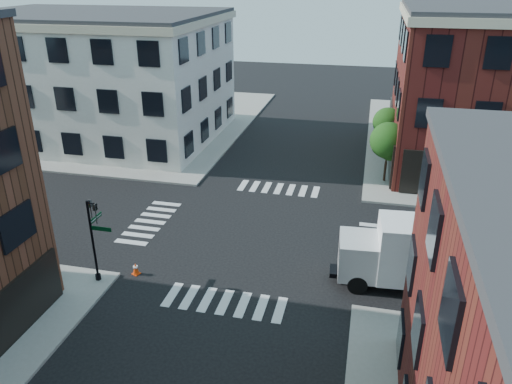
{
  "coord_description": "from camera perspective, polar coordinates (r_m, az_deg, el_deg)",
  "views": [
    {
      "loc": [
        5.96,
        -25.92,
        14.69
      ],
      "look_at": [
        -0.22,
        0.6,
        2.5
      ],
      "focal_mm": 35.0,
      "sensor_mm": 36.0,
      "label": 1
    }
  ],
  "objects": [
    {
      "name": "tree_far",
      "position": [
        43.56,
        14.84,
        7.56
      ],
      "size": [
        2.43,
        2.43,
        4.07
      ],
      "color": "black",
      "rests_on": "ground"
    },
    {
      "name": "building_nw",
      "position": [
        49.65,
        -17.77,
        12.33
      ],
      "size": [
        22.0,
        16.0,
        11.0
      ],
      "primitive_type": "cube",
      "color": "silver",
      "rests_on": "ground"
    },
    {
      "name": "ground",
      "position": [
        30.38,
        0.14,
        -4.8
      ],
      "size": [
        120.0,
        120.0,
        0.0
      ],
      "primitive_type": "plane",
      "color": "black",
      "rests_on": "ground"
    },
    {
      "name": "box_truck",
      "position": [
        26.0,
        18.48,
        -6.81
      ],
      "size": [
        8.08,
        2.94,
        3.59
      ],
      "rotation": [
        0.0,
        0.0,
        0.07
      ],
      "color": "white",
      "rests_on": "ground"
    },
    {
      "name": "signal_pole",
      "position": [
        25.91,
        -18.01,
        -4.36
      ],
      "size": [
        1.29,
        1.24,
        4.6
      ],
      "color": "black",
      "rests_on": "ground"
    },
    {
      "name": "tree_near",
      "position": [
        37.74,
        14.97,
        5.49
      ],
      "size": [
        2.69,
        2.69,
        4.49
      ],
      "color": "black",
      "rests_on": "ground"
    },
    {
      "name": "sidewalk_nw",
      "position": [
        56.05,
        -16.34,
        8.02
      ],
      "size": [
        30.0,
        30.0,
        0.15
      ],
      "primitive_type": "cube",
      "color": "gray",
      "rests_on": "ground"
    },
    {
      "name": "traffic_cone",
      "position": [
        27.21,
        -13.59,
        -8.51
      ],
      "size": [
        0.48,
        0.48,
        0.68
      ],
      "rotation": [
        0.0,
        0.0,
        -0.39
      ],
      "color": "#F3400A",
      "rests_on": "ground"
    }
  ]
}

